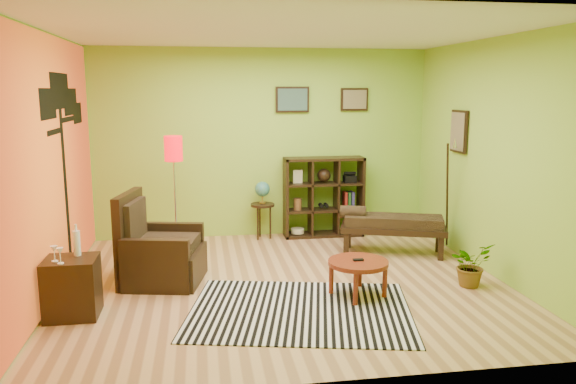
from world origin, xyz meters
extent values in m
plane|color=tan|center=(0.00, 0.00, 0.00)|extent=(5.00, 5.00, 0.00)
cube|color=#92C83E|center=(0.00, 2.25, 1.40)|extent=(5.00, 0.04, 2.80)
cube|color=#92C83E|center=(0.00, -2.25, 1.40)|extent=(5.00, 0.04, 2.80)
cube|color=#92C83E|center=(-2.50, 0.00, 1.40)|extent=(0.04, 4.50, 2.80)
cube|color=#92C83E|center=(2.50, 0.00, 1.40)|extent=(0.04, 4.50, 2.80)
cube|color=white|center=(0.00, 0.00, 2.80)|extent=(5.00, 4.50, 0.04)
cube|color=orange|center=(-2.48, 0.00, 1.40)|extent=(0.01, 4.45, 2.75)
cube|color=black|center=(-2.46, 0.55, 1.05)|extent=(0.01, 0.14, 2.10)
cube|color=black|center=(-2.46, 0.05, 2.05)|extent=(0.01, 0.65, 0.32)
cube|color=black|center=(-2.46, 0.60, 2.18)|extent=(0.01, 0.85, 0.40)
cube|color=black|center=(-2.46, 1.10, 2.05)|extent=(0.01, 0.70, 0.32)
cube|color=black|center=(-2.46, 1.45, 1.90)|extent=(0.01, 0.50, 0.26)
cube|color=black|center=(0.45, 2.22, 2.05)|extent=(0.50, 0.03, 0.38)
cube|color=#497268|center=(0.45, 2.19, 2.05)|extent=(0.44, 0.01, 0.32)
cube|color=black|center=(1.40, 2.22, 2.05)|extent=(0.42, 0.03, 0.34)
cube|color=#8B805A|center=(1.40, 2.19, 2.05)|extent=(0.36, 0.01, 0.28)
cube|color=black|center=(2.47, 0.90, 1.65)|extent=(0.03, 0.44, 0.56)
cube|color=#8B805A|center=(2.44, 0.90, 1.65)|extent=(0.01, 0.38, 0.50)
cylinder|color=black|center=(2.35, 0.90, 0.78)|extent=(0.23, 0.34, 1.46)
cone|color=silver|center=(2.35, 0.75, 1.52)|extent=(0.08, 0.09, 0.16)
cube|color=silver|center=(0.02, -0.84, 0.01)|extent=(2.51, 2.09, 0.01)
cylinder|color=maroon|center=(0.71, -0.53, 0.37)|extent=(0.65, 0.65, 0.05)
cylinder|color=maroon|center=(0.81, -0.26, 0.18)|extent=(0.05, 0.05, 0.35)
cylinder|color=maroon|center=(0.44, -0.43, 0.18)|extent=(0.05, 0.05, 0.35)
cylinder|color=maroon|center=(0.98, -0.63, 0.18)|extent=(0.05, 0.05, 0.35)
cylinder|color=maroon|center=(0.61, -0.80, 0.18)|extent=(0.05, 0.05, 0.35)
cube|color=black|center=(0.71, -0.53, 0.41)|extent=(0.11, 0.05, 0.02)
cube|color=black|center=(-1.37, 0.27, 0.19)|extent=(0.98, 0.97, 0.38)
cube|color=black|center=(-1.76, 0.35, 0.52)|extent=(0.26, 0.82, 1.04)
cube|color=black|center=(-1.45, -0.11, 0.30)|extent=(0.76, 0.25, 0.61)
cube|color=black|center=(-1.29, 0.65, 0.30)|extent=(0.76, 0.25, 0.61)
cube|color=#E9B369|center=(-1.34, 0.27, 0.45)|extent=(0.78, 0.77, 0.13)
cube|color=#E9B369|center=(-1.68, 0.34, 0.71)|extent=(0.21, 0.61, 0.47)
cube|color=black|center=(-2.20, -0.62, 0.29)|extent=(0.50, 0.45, 0.59)
cylinder|color=white|center=(-2.15, -0.52, 0.71)|extent=(0.07, 0.07, 0.25)
cylinder|color=white|center=(-2.15, -0.52, 0.87)|extent=(0.02, 0.02, 0.07)
cylinder|color=white|center=(-2.32, -0.70, 0.59)|extent=(0.06, 0.06, 0.01)
cylinder|color=white|center=(-2.32, -0.70, 0.64)|extent=(0.01, 0.01, 0.09)
cone|color=white|center=(-2.32, -0.70, 0.71)|extent=(0.07, 0.07, 0.06)
cylinder|color=white|center=(-2.25, -0.78, 0.59)|extent=(0.06, 0.06, 0.01)
cylinder|color=white|center=(-2.25, -0.78, 0.64)|extent=(0.01, 0.01, 0.09)
cone|color=white|center=(-2.25, -0.78, 0.71)|extent=(0.07, 0.07, 0.06)
cylinder|color=silver|center=(-1.27, 1.30, 0.01)|extent=(0.24, 0.24, 0.03)
cylinder|color=silver|center=(-1.27, 1.30, 0.74)|extent=(0.02, 0.02, 1.49)
cylinder|color=red|center=(-1.27, 1.30, 1.44)|extent=(0.23, 0.23, 0.33)
cylinder|color=black|center=(-0.03, 2.00, 0.51)|extent=(0.35, 0.35, 0.04)
cylinder|color=black|center=(0.08, 1.97, 0.25)|extent=(0.03, 0.03, 0.49)
cylinder|color=black|center=(-0.06, 2.12, 0.25)|extent=(0.03, 0.03, 0.49)
cylinder|color=black|center=(-0.11, 1.92, 0.25)|extent=(0.03, 0.03, 0.49)
cylinder|color=gold|center=(-0.03, 2.00, 0.55)|extent=(0.09, 0.09, 0.02)
cylinder|color=gold|center=(-0.03, 2.00, 0.60)|extent=(0.01, 0.01, 0.09)
sphere|color=teal|center=(-0.03, 2.00, 0.75)|extent=(0.22, 0.22, 0.22)
cube|color=black|center=(0.32, 2.03, 0.60)|extent=(0.04, 0.35, 1.20)
cube|color=black|center=(1.48, 2.03, 0.60)|extent=(0.04, 0.35, 1.20)
cube|color=black|center=(0.90, 2.03, 0.02)|extent=(1.20, 0.35, 0.04)
cube|color=black|center=(0.90, 2.03, 1.18)|extent=(1.20, 0.35, 0.04)
cube|color=black|center=(0.70, 2.03, 0.60)|extent=(0.03, 0.33, 1.12)
cube|color=black|center=(1.10, 2.03, 0.60)|extent=(0.03, 0.33, 1.12)
cube|color=black|center=(0.90, 2.03, 0.40)|extent=(1.12, 0.33, 0.03)
cube|color=black|center=(0.90, 2.03, 0.80)|extent=(1.12, 0.33, 0.03)
cylinder|color=beige|center=(0.50, 2.03, 0.09)|extent=(0.20, 0.20, 0.07)
sphere|color=black|center=(0.90, 2.03, 0.93)|extent=(0.20, 0.20, 0.20)
cube|color=black|center=(1.30, 2.03, 0.87)|extent=(0.18, 0.15, 0.10)
cylinder|color=black|center=(0.86, 2.03, 0.47)|extent=(0.06, 0.12, 0.06)
cylinder|color=black|center=(0.94, 2.03, 0.47)|extent=(0.06, 0.12, 0.06)
ellipsoid|color=#384C26|center=(1.30, 2.03, 0.10)|extent=(0.18, 0.18, 0.09)
cylinder|color=brown|center=(0.50, 2.03, 0.50)|extent=(0.12, 0.12, 0.18)
cube|color=beige|center=(0.50, 2.03, 0.92)|extent=(0.14, 0.03, 0.20)
cube|color=maroon|center=(1.23, 2.03, 0.54)|extent=(0.04, 0.18, 0.26)
cube|color=#1E4C1E|center=(1.28, 2.03, 0.54)|extent=(0.04, 0.18, 0.26)
cube|color=navy|center=(1.34, 2.03, 0.54)|extent=(0.04, 0.18, 0.26)
cube|color=black|center=(1.62, 0.94, 0.35)|extent=(1.47, 0.92, 0.08)
cube|color=#E9B369|center=(1.62, 0.94, 0.46)|extent=(1.36, 0.83, 0.14)
cylinder|color=#E9B369|center=(1.11, 1.12, 0.56)|extent=(0.39, 0.28, 0.18)
cube|color=black|center=(2.27, 0.93, 0.15)|extent=(0.09, 0.09, 0.31)
cube|color=black|center=(1.10, 1.33, 0.15)|extent=(0.09, 0.09, 0.31)
cube|color=black|center=(2.14, 0.55, 0.15)|extent=(0.09, 0.09, 0.31)
cube|color=black|center=(0.98, 0.95, 0.15)|extent=(0.09, 0.09, 0.31)
imported|color=#26661E|center=(2.06, -0.41, 0.20)|extent=(0.60, 0.63, 0.39)
camera|label=1|loc=(-0.93, -6.10, 2.19)|focal=35.00mm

